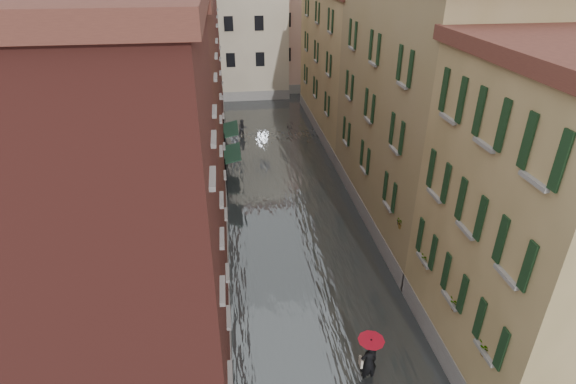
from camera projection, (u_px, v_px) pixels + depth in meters
ground at (327, 335)px, 18.87m from camera, size 120.00×120.00×0.00m
floodwater at (286, 190)px, 30.18m from camera, size 10.00×60.00×0.20m
building_left_near at (117, 248)px, 13.22m from camera, size 6.00×8.00×13.00m
building_left_mid at (161, 128)px, 22.95m from camera, size 6.00×14.00×12.50m
building_left_far at (181, 55)px, 35.70m from camera, size 6.00×16.00×14.00m
building_right_near at (548, 234)px, 15.24m from camera, size 6.00×8.00×11.50m
building_right_mid at (423, 112)px, 24.49m from camera, size 6.00×14.00×13.00m
building_right_far at (351, 65)px, 37.94m from camera, size 6.00×16.00×11.50m
building_end_cream at (229, 32)px, 48.63m from camera, size 12.00×9.00×13.00m
building_end_pink at (307, 33)px, 51.68m from camera, size 10.00×9.00×12.00m
awning_near at (232, 154)px, 29.52m from camera, size 1.09×2.99×2.80m
awning_far at (230, 130)px, 33.51m from camera, size 1.09×3.11×2.80m
window_planters at (440, 270)px, 17.07m from camera, size 0.59×8.33×0.84m
pedestrian_main at (369, 356)px, 16.29m from camera, size 0.97×0.97×2.06m
pedestrian_far at (243, 129)px, 38.57m from camera, size 0.93×0.82×1.60m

